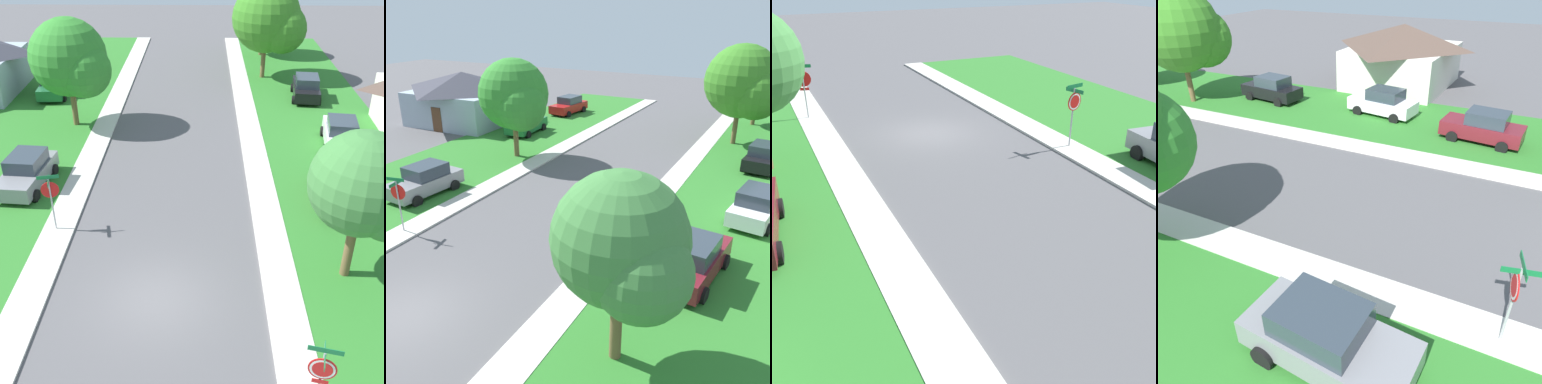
{
  "view_description": "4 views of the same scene",
  "coord_description": "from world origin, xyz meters",
  "views": [
    {
      "loc": [
        1.62,
        -13.37,
        12.57
      ],
      "look_at": [
        1.22,
        5.4,
        1.4
      ],
      "focal_mm": 45.59,
      "sensor_mm": 36.0,
      "label": 1
    },
    {
      "loc": [
        11.0,
        -8.1,
        9.86
      ],
      "look_at": [
        1.8,
        9.53,
        1.4
      ],
      "focal_mm": 40.71,
      "sensor_mm": 36.0,
      "label": 2
    },
    {
      "loc": [
        7.44,
        19.98,
        7.31
      ],
      "look_at": [
        2.39,
        9.0,
        1.4
      ],
      "focal_mm": 44.29,
      "sensor_mm": 36.0,
      "label": 3
    },
    {
      "loc": [
        -12.17,
        5.14,
        8.52
      ],
      "look_at": [
        -1.75,
        10.12,
        1.4
      ],
      "focal_mm": 34.88,
      "sensor_mm": 36.0,
      "label": 4
    }
  ],
  "objects": [
    {
      "name": "ground_plane",
      "position": [
        0.0,
        0.0,
        0.0
      ],
      "size": [
        120.0,
        120.0,
        0.0
      ],
      "primitive_type": "plane",
      "color": "#565456"
    },
    {
      "name": "sidewalk_east",
      "position": [
        4.7,
        12.0,
        0.05
      ],
      "size": [
        1.4,
        56.0,
        0.1
      ],
      "primitive_type": "cube",
      "color": "beige",
      "rests_on": "ground"
    },
    {
      "name": "stop_sign_near_corner",
      "position": [
        4.86,
        -4.68,
        1.88
      ],
      "size": [
        0.9,
        0.9,
        2.77
      ],
      "color": "#9E9EA3",
      "rests_on": "ground"
    },
    {
      "name": "stop_sign_far_corner",
      "position": [
        -4.81,
        4.33,
        1.89
      ],
      "size": [
        0.9,
        0.9,
        2.77
      ],
      "color": "#9E9EA3",
      "rests_on": "ground"
    }
  ]
}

